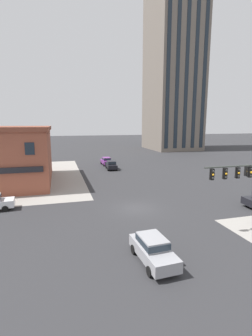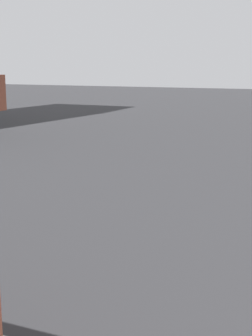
% 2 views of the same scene
% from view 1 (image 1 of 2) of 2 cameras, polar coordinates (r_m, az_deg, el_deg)
% --- Properties ---
extents(ground_plane, '(320.00, 320.00, 0.00)m').
position_cam_1_polar(ground_plane, '(26.53, 2.48, -9.32)').
color(ground_plane, '#2D2D30').
extents(traffic_signal_main, '(5.65, 2.09, 5.93)m').
position_cam_1_polar(traffic_signal_main, '(22.97, 25.81, -2.85)').
color(traffic_signal_main, '#383D38').
rests_on(traffic_signal_main, ground).
extents(car_main_northbound_far, '(2.10, 4.50, 1.68)m').
position_cam_1_polar(car_main_northbound_far, '(48.27, -3.41, 0.76)').
color(car_main_northbound_far, black).
rests_on(car_main_northbound_far, ground).
extents(car_cross_eastbound, '(1.98, 4.44, 1.68)m').
position_cam_1_polar(car_cross_eastbound, '(53.35, -4.57, 1.66)').
color(car_cross_eastbound, '#7A3389').
rests_on(car_cross_eastbound, ground).
extents(car_cross_westbound, '(2.07, 4.49, 1.68)m').
position_cam_1_polar(car_cross_westbound, '(16.89, 6.22, -17.96)').
color(car_cross_westbound, '#99999E').
rests_on(car_cross_westbound, ground).
extents(residential_tower_skyline_right, '(15.44, 18.88, 61.36)m').
position_cam_1_polar(residential_tower_skyline_right, '(90.74, 10.93, 24.02)').
color(residential_tower_skyline_right, '#70665B').
rests_on(residential_tower_skyline_right, ground).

